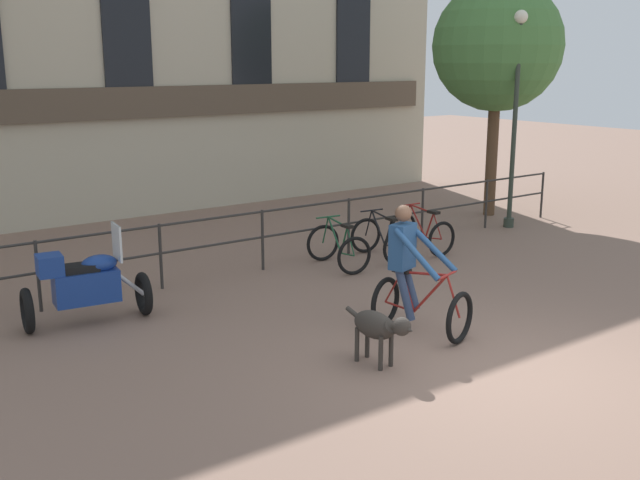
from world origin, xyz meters
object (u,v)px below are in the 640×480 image
parked_bicycle_mid_left (382,240)px  parked_bicycle_mid_right (422,232)px  parked_motorcycle (85,284)px  cyclist_with_bike (413,277)px  dog (379,327)px  parked_bicycle_near_lamp (338,248)px  street_lamp (516,109)px

parked_bicycle_mid_left → parked_bicycle_mid_right: 1.00m
parked_motorcycle → parked_bicycle_mid_left: (5.51, 0.25, -0.20)m
parked_bicycle_mid_left → parked_bicycle_mid_right: bearing=-173.9°
cyclist_with_bike → parked_bicycle_mid_right: cyclist_with_bike is taller
parked_motorcycle → parked_bicycle_mid_right: (6.51, 0.25, -0.20)m
parked_bicycle_mid_left → parked_motorcycle: bearing=8.8°
parked_motorcycle → cyclist_with_bike: bearing=-122.8°
cyclist_with_bike → parked_bicycle_mid_right: bearing=27.2°
dog → parked_bicycle_mid_right: 5.61m
cyclist_with_bike → parked_bicycle_near_lamp: (1.14, 3.10, -0.41)m
dog → parked_bicycle_near_lamp: size_ratio=0.88×
parked_bicycle_mid_right → cyclist_with_bike: bearing=44.8°
parked_motorcycle → street_lamp: size_ratio=0.38×
parked_motorcycle → parked_bicycle_near_lamp: size_ratio=1.48×
cyclist_with_bike → dog: size_ratio=1.63×
parked_bicycle_near_lamp → street_lamp: street_lamp is taller
street_lamp → dog: bearing=-150.3°
dog → parked_bicycle_mid_right: parked_bicycle_mid_right is taller
cyclist_with_bike → parked_bicycle_mid_left: bearing=37.9°
dog → parked_bicycle_mid_left: (3.22, 3.70, -0.13)m
dog → parked_bicycle_mid_left: bearing=41.4°
dog → parked_bicycle_mid_left: parked_bicycle_mid_left is taller
dog → cyclist_with_bike: bearing=21.3°
cyclist_with_bike → dog: 1.27m
cyclist_with_bike → parked_bicycle_near_lamp: 3.33m
cyclist_with_bike → street_lamp: 7.27m
dog → street_lamp: 8.54m
parked_bicycle_mid_left → street_lamp: (3.98, 0.42, 2.17)m
dog → parked_motorcycle: bearing=116.1°
parked_bicycle_near_lamp → street_lamp: bearing=-169.0°
parked_bicycle_near_lamp → parked_bicycle_mid_right: size_ratio=1.06×
parked_bicycle_mid_left → street_lamp: street_lamp is taller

